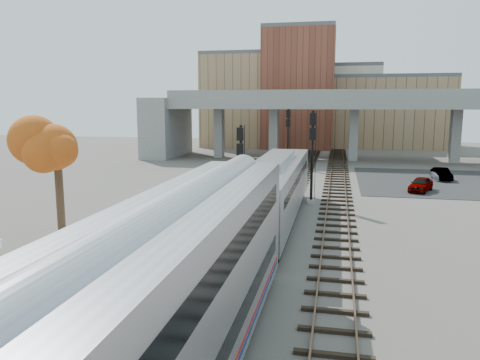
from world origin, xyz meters
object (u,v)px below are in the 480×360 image
at_px(car_c, 441,174).
at_px(signal_mast_mid, 312,158).
at_px(signal_mast_near, 241,178).
at_px(signal_mast_far, 288,138).
at_px(locomotive, 275,188).
at_px(car_b, 442,174).
at_px(car_a, 421,184).
at_px(tree, 56,143).

bearing_deg(car_c, signal_mast_mid, -133.56).
distance_m(signal_mast_near, signal_mast_far, 28.50).
height_order(locomotive, signal_mast_mid, signal_mast_mid).
xyz_separation_m(signal_mast_mid, car_b, (12.40, 14.01, -2.95)).
bearing_deg(signal_mast_mid, signal_mast_far, 100.99).
relative_size(locomotive, car_b, 5.22).
height_order(signal_mast_far, car_b, signal_mast_far).
bearing_deg(car_b, car_a, -119.02).
bearing_deg(car_a, signal_mast_near, -109.97).
bearing_deg(signal_mast_far, car_b, -23.29).
height_order(signal_mast_far, car_c, signal_mast_far).
relative_size(car_a, car_b, 1.03).
height_order(signal_mast_near, car_c, signal_mast_near).
height_order(signal_mast_mid, tree, tree).
distance_m(locomotive, car_c, 25.33).
bearing_deg(tree, signal_mast_mid, 44.74).
xyz_separation_m(signal_mast_far, car_a, (13.34, -14.21, -2.85)).
bearing_deg(tree, signal_mast_far, 75.01).
bearing_deg(car_a, signal_mast_mid, -120.18).
relative_size(signal_mast_mid, car_c, 1.97).
bearing_deg(signal_mast_mid, signal_mast_near, -119.03).
height_order(car_a, car_c, car_a).
bearing_deg(signal_mast_far, tree, -104.99).
distance_m(locomotive, tree, 13.51).
bearing_deg(car_c, car_b, -85.30).
distance_m(tree, car_a, 30.55).
distance_m(locomotive, signal_mast_near, 2.41).
bearing_deg(signal_mast_far, locomotive, -85.65).
bearing_deg(locomotive, signal_mast_mid, 72.86).
distance_m(locomotive, car_b, 25.10).
height_order(signal_mast_far, tree, tree).
bearing_deg(signal_mast_near, signal_mast_mid, 60.97).
relative_size(signal_mast_far, tree, 0.94).
height_order(signal_mast_mid, signal_mast_far, signal_mast_mid).
relative_size(tree, car_b, 2.07).
height_order(locomotive, car_b, locomotive).
bearing_deg(signal_mast_mid, car_c, 49.19).
relative_size(signal_mast_near, car_c, 1.75).
height_order(car_a, car_b, car_a).
bearing_deg(car_b, tree, -138.43).
bearing_deg(signal_mast_mid, tree, -135.26).
height_order(locomotive, signal_mast_near, signal_mast_near).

